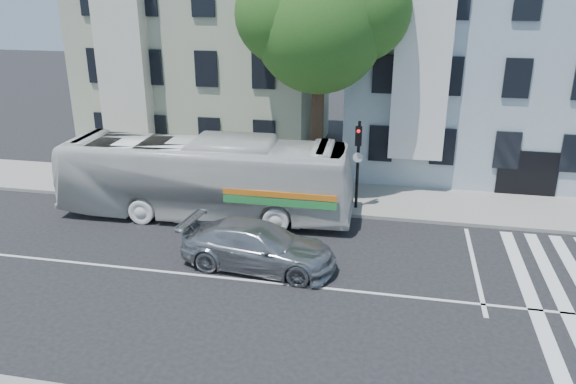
# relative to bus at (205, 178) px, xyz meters

# --- Properties ---
(ground) EXTENTS (120.00, 120.00, 0.00)m
(ground) POSITION_rel_bus_xyz_m (4.11, -5.01, -1.69)
(ground) COLOR black
(ground) RESTS_ON ground
(sidewalk_far) EXTENTS (80.00, 4.00, 0.15)m
(sidewalk_far) POSITION_rel_bus_xyz_m (4.11, 2.99, -1.62)
(sidewalk_far) COLOR gray
(sidewalk_far) RESTS_ON ground
(building_left) EXTENTS (12.00, 10.00, 11.00)m
(building_left) POSITION_rel_bus_xyz_m (-2.89, 9.99, 3.81)
(building_left) COLOR #A8AC90
(building_left) RESTS_ON ground
(building_right) EXTENTS (12.00, 10.00, 11.00)m
(building_right) POSITION_rel_bus_xyz_m (11.11, 9.99, 3.81)
(building_right) COLOR #99ADB6
(building_right) RESTS_ON ground
(street_tree) EXTENTS (7.30, 5.90, 11.10)m
(street_tree) POSITION_rel_bus_xyz_m (4.16, 3.72, 6.14)
(street_tree) COLOR #2D2116
(street_tree) RESTS_ON ground
(bus) EXTENTS (3.29, 12.23, 3.38)m
(bus) POSITION_rel_bus_xyz_m (0.00, 0.00, 0.00)
(bus) COLOR silver
(bus) RESTS_ON ground
(sedan) EXTENTS (2.70, 5.55, 1.56)m
(sedan) POSITION_rel_bus_xyz_m (3.28, -3.98, -0.91)
(sedan) COLOR #A2A4A9
(sedan) RESTS_ON ground
(hedge) EXTENTS (8.18, 4.01, 0.70)m
(hedge) POSITION_rel_bus_xyz_m (0.24, 1.29, -1.19)
(hedge) COLOR #2F581C
(hedge) RESTS_ON sidewalk_far
(traffic_signal) EXTENTS (0.41, 0.52, 3.94)m
(traffic_signal) POSITION_rel_bus_xyz_m (6.11, 1.70, 0.85)
(traffic_signal) COLOR black
(traffic_signal) RESTS_ON ground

